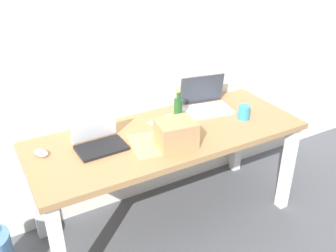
{
  "coord_description": "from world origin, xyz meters",
  "views": [
    {
      "loc": [
        -1.04,
        -1.86,
        1.91
      ],
      "look_at": [
        0.0,
        0.0,
        0.77
      ],
      "focal_mm": 40.49,
      "sensor_mm": 36.0,
      "label": 1
    }
  ],
  "objects_px": {
    "desk": "(168,146)",
    "laptop_right": "(205,102)",
    "laptop_left": "(99,140)",
    "cardboard_box": "(176,134)",
    "beer_bottle": "(178,109)",
    "coffee_mug": "(244,112)",
    "computer_mouse": "(41,153)"
  },
  "relations": [
    {
      "from": "desk",
      "to": "laptop_right",
      "type": "xyz_separation_m",
      "value": [
        0.41,
        0.18,
        0.15
      ]
    },
    {
      "from": "laptop_left",
      "to": "cardboard_box",
      "type": "height_order",
      "value": "laptop_left"
    },
    {
      "from": "laptop_left",
      "to": "beer_bottle",
      "type": "relative_size",
      "value": 1.36
    },
    {
      "from": "desk",
      "to": "laptop_left",
      "type": "xyz_separation_m",
      "value": [
        -0.45,
        0.05,
        0.14
      ]
    },
    {
      "from": "beer_bottle",
      "to": "cardboard_box",
      "type": "xyz_separation_m",
      "value": [
        -0.18,
        -0.28,
        -0.0
      ]
    },
    {
      "from": "laptop_left",
      "to": "coffee_mug",
      "type": "height_order",
      "value": "laptop_left"
    },
    {
      "from": "desk",
      "to": "computer_mouse",
      "type": "relative_size",
      "value": 17.85
    },
    {
      "from": "computer_mouse",
      "to": "cardboard_box",
      "type": "height_order",
      "value": "cardboard_box"
    },
    {
      "from": "coffee_mug",
      "to": "laptop_right",
      "type": "bearing_deg",
      "value": 119.36
    },
    {
      "from": "laptop_right",
      "to": "beer_bottle",
      "type": "relative_size",
      "value": 1.71
    },
    {
      "from": "laptop_left",
      "to": "coffee_mug",
      "type": "distance_m",
      "value": 1.01
    },
    {
      "from": "laptop_left",
      "to": "beer_bottle",
      "type": "height_order",
      "value": "beer_bottle"
    },
    {
      "from": "coffee_mug",
      "to": "cardboard_box",
      "type": "bearing_deg",
      "value": -172.13
    },
    {
      "from": "laptop_right",
      "to": "computer_mouse",
      "type": "height_order",
      "value": "laptop_right"
    },
    {
      "from": "laptop_left",
      "to": "laptop_right",
      "type": "bearing_deg",
      "value": 8.52
    },
    {
      "from": "cardboard_box",
      "to": "laptop_left",
      "type": "bearing_deg",
      "value": 152.95
    },
    {
      "from": "laptop_right",
      "to": "cardboard_box",
      "type": "distance_m",
      "value": 0.56
    },
    {
      "from": "laptop_left",
      "to": "beer_bottle",
      "type": "bearing_deg",
      "value": 7.0
    },
    {
      "from": "beer_bottle",
      "to": "coffee_mug",
      "type": "distance_m",
      "value": 0.45
    },
    {
      "from": "laptop_right",
      "to": "coffee_mug",
      "type": "height_order",
      "value": "laptop_right"
    },
    {
      "from": "beer_bottle",
      "to": "cardboard_box",
      "type": "distance_m",
      "value": 0.34
    },
    {
      "from": "coffee_mug",
      "to": "laptop_left",
      "type": "bearing_deg",
      "value": 172.65
    },
    {
      "from": "cardboard_box",
      "to": "coffee_mug",
      "type": "distance_m",
      "value": 0.6
    },
    {
      "from": "laptop_right",
      "to": "coffee_mug",
      "type": "bearing_deg",
      "value": -60.64
    },
    {
      "from": "desk",
      "to": "computer_mouse",
      "type": "bearing_deg",
      "value": 170.89
    },
    {
      "from": "desk",
      "to": "beer_bottle",
      "type": "relative_size",
      "value": 8.28
    },
    {
      "from": "laptop_left",
      "to": "coffee_mug",
      "type": "relative_size",
      "value": 3.09
    },
    {
      "from": "beer_bottle",
      "to": "computer_mouse",
      "type": "height_order",
      "value": "beer_bottle"
    },
    {
      "from": "desk",
      "to": "coffee_mug",
      "type": "height_order",
      "value": "coffee_mug"
    },
    {
      "from": "desk",
      "to": "cardboard_box",
      "type": "relative_size",
      "value": 7.8
    },
    {
      "from": "laptop_left",
      "to": "beer_bottle",
      "type": "distance_m",
      "value": 0.6
    },
    {
      "from": "cardboard_box",
      "to": "laptop_right",
      "type": "bearing_deg",
      "value": 37.36
    }
  ]
}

